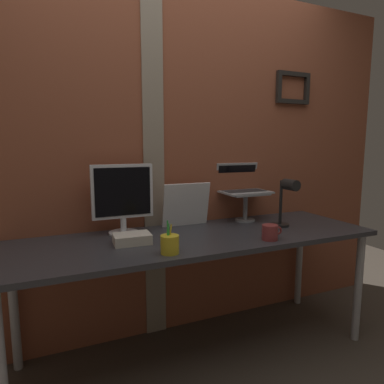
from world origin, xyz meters
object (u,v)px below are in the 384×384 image
(whiteboard_panel, at_px, (186,205))
(laptop, at_px, (241,184))
(desk_lamp, at_px, (286,198))
(pen_cup, at_px, (170,244))
(coffee_mug, at_px, (270,232))
(monitor, at_px, (123,195))

(whiteboard_panel, bearing_deg, laptop, 4.46)
(desk_lamp, bearing_deg, pen_cup, -167.80)
(desk_lamp, height_order, coffee_mug, desk_lamp)
(monitor, distance_m, whiteboard_panel, 0.44)
(monitor, xyz_separation_m, coffee_mug, (0.74, -0.46, -0.19))
(desk_lamp, bearing_deg, coffee_mug, -144.10)
(desk_lamp, relative_size, pen_cup, 1.90)
(monitor, height_order, coffee_mug, monitor)
(laptop, distance_m, pen_cup, 0.92)
(monitor, xyz_separation_m, laptop, (0.87, 0.06, 0.02))
(desk_lamp, distance_m, pen_cup, 0.90)
(laptop, bearing_deg, pen_cup, -144.31)
(monitor, bearing_deg, desk_lamp, -15.38)
(monitor, relative_size, coffee_mug, 3.31)
(pen_cup, height_order, coffee_mug, pen_cup)
(laptop, xyz_separation_m, coffee_mug, (-0.13, -0.53, -0.21))
(monitor, relative_size, desk_lamp, 1.32)
(monitor, distance_m, coffee_mug, 0.89)
(monitor, distance_m, desk_lamp, 1.04)
(pen_cup, relative_size, coffee_mug, 1.32)
(whiteboard_panel, distance_m, desk_lamp, 0.65)
(whiteboard_panel, distance_m, coffee_mug, 0.59)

